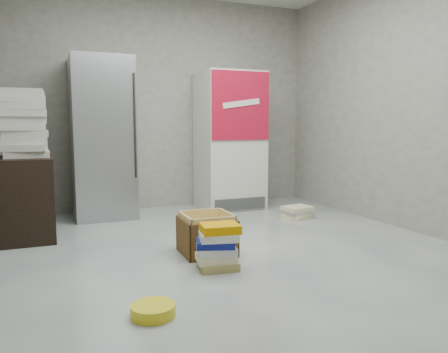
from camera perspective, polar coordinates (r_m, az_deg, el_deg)
name	(u,v)px	position (r m, az deg, el deg)	size (l,w,h in m)	color
ground	(247,257)	(3.77, 2.98, -10.42)	(5.00, 5.00, 0.00)	beige
room_shell	(248,39)	(3.67, 3.17, 17.51)	(4.04, 5.04, 2.82)	#A39F93
steel_fridge	(103,138)	(5.42, -15.58, 4.81)	(0.70, 0.72, 1.90)	#ADB0B6
coke_cooler	(230,140)	(5.85, 0.75, 4.73)	(0.80, 0.73, 1.80)	silver
wood_shelf	(27,198)	(4.71, -24.35, -2.55)	(0.50, 0.80, 0.80)	black
supply_box_stack	(24,124)	(4.65, -24.68, 6.30)	(0.44, 0.45, 0.65)	beige
phonebook_stack_main	(218,247)	(3.41, -0.84, -9.15)	(0.37, 0.31, 0.36)	#A49352
phonebook_stack_side	(298,212)	(5.30, 9.60, -4.62)	(0.40, 0.36, 0.15)	beige
cardboard_box	(207,237)	(3.83, -2.26, -7.89)	(0.45, 0.45, 0.35)	yellow
bucket_lid	(153,310)	(2.70, -9.25, -16.87)	(0.26, 0.26, 0.07)	yellow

